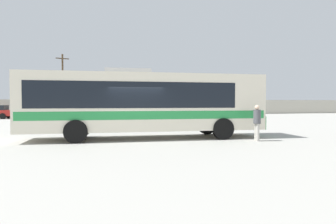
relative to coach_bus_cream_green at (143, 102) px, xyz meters
name	(u,v)px	position (x,y,z in m)	size (l,w,h in m)	color
ground_plane	(116,125)	(-0.52, 9.41, -1.84)	(300.00, 300.00, 0.00)	#A3A099
perimeter_wall	(105,108)	(-0.52, 26.04, -0.75)	(80.00, 0.30, 2.17)	#B2AD9E
coach_bus_cream_green	(143,102)	(0.00, 0.00, 0.00)	(11.94, 3.37, 3.43)	silver
attendant_by_bus_door	(257,121)	(4.97, -2.41, -0.88)	(0.36, 0.36, 1.68)	#B7B2A8
parked_car_second_silver	(50,111)	(-6.93, 21.52, -1.02)	(4.32, 2.01, 1.55)	#B7BABF
parked_car_third_dark_blue	(105,111)	(-0.69, 22.16, -1.07)	(4.09, 2.13, 1.45)	navy
parked_car_rightmost_silver	(155,110)	(5.66, 22.53, -1.03)	(4.15, 2.14, 1.54)	#B7BABF
utility_pole_near	(63,83)	(-6.13, 29.10, 2.61)	(1.76, 0.62, 8.53)	#4C3823
roadside_tree_midleft	(35,87)	(-9.75, 29.60, 2.03)	(4.34, 4.34, 5.71)	brown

